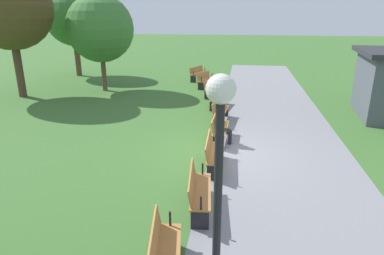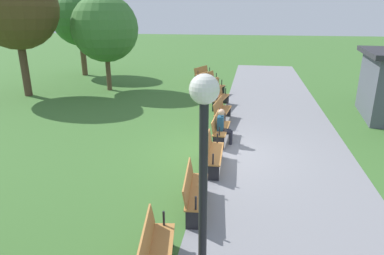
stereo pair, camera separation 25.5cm
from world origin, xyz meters
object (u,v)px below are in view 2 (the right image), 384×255
(bench_8, at_px, (154,253))
(bench_0, at_px, (203,73))
(tree_2, at_px, (105,29))
(tree_3, at_px, (80,18))
(bench_6, at_px, (212,152))
(bench_5, at_px, (220,128))
(bench_2, at_px, (215,87))
(bench_7, at_px, (194,190))
(bench_1, at_px, (210,80))
(tree_0, at_px, (15,7))
(bench_4, at_px, (221,110))
(person_seated, at_px, (223,125))
(bench_3, at_px, (220,97))
(lamp_post, at_px, (203,170))

(bench_8, bearing_deg, bench_0, 176.19)
(tree_2, relative_size, tree_3, 0.91)
(bench_6, relative_size, tree_2, 0.33)
(bench_5, bearing_deg, bench_2, -170.56)
(bench_8, bearing_deg, bench_7, 162.98)
(bench_1, relative_size, tree_0, 0.27)
(bench_0, height_order, bench_8, same)
(bench_2, distance_m, bench_7, 10.99)
(bench_8, height_order, tree_0, tree_0)
(bench_4, bearing_deg, bench_5, 9.46)
(person_seated, distance_m, tree_0, 12.67)
(bench_4, bearing_deg, person_seated, 12.28)
(bench_7, distance_m, person_seated, 4.20)
(bench_3, bearing_deg, tree_2, -102.44)
(bench_7, xyz_separation_m, person_seated, (-4.19, 0.28, 0.17))
(bench_1, distance_m, lamp_post, 16.60)
(bench_6, distance_m, bench_7, 2.21)
(person_seated, bearing_deg, tree_3, -135.01)
(bench_2, bearing_deg, bench_5, 20.81)
(bench_6, bearing_deg, person_seated, 174.23)
(bench_1, bearing_deg, tree_0, -51.24)
(bench_6, height_order, tree_0, tree_0)
(bench_5, distance_m, tree_3, 16.01)
(bench_3, xyz_separation_m, person_seated, (4.61, 0.57, 0.17))
(tree_3, bearing_deg, lamp_post, 30.53)
(bench_2, xyz_separation_m, bench_3, (2.16, 0.43, 0.00))
(bench_3, distance_m, person_seated, 4.65)
(bench_4, bearing_deg, tree_0, -98.96)
(bench_3, height_order, bench_7, same)
(bench_6, xyz_separation_m, tree_0, (-7.18, -10.76, 4.00))
(tree_3, bearing_deg, bench_2, 63.89)
(bench_0, xyz_separation_m, bench_3, (6.38, 1.72, 0.00))
(bench_6, height_order, person_seated, person_seated)
(bench_3, relative_size, bench_8, 1.00)
(bench_2, distance_m, bench_4, 4.41)
(bench_0, relative_size, bench_5, 1.03)
(bench_1, height_order, bench_2, same)
(person_seated, bearing_deg, bench_2, -169.68)
(bench_7, distance_m, tree_0, 14.73)
(bench_8, bearing_deg, bench_5, 166.75)
(bench_0, height_order, bench_3, same)
(bench_5, bearing_deg, tree_0, -112.92)
(bench_2, relative_size, tree_3, 0.31)
(bench_2, bearing_deg, bench_3, 24.58)
(bench_1, xyz_separation_m, bench_2, (2.13, 0.57, 0.00))
(bench_2, distance_m, tree_3, 11.49)
(bench_4, distance_m, lamp_post, 10.11)
(bench_0, bearing_deg, person_seated, 32.62)
(bench_0, relative_size, bench_3, 1.00)
(bench_0, bearing_deg, tree_2, -31.73)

